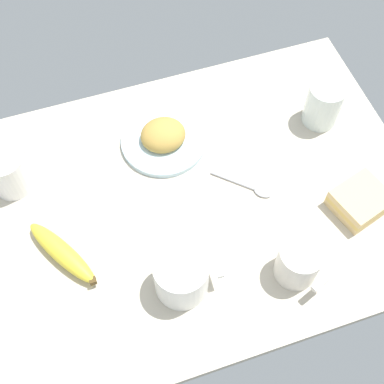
{
  "coord_description": "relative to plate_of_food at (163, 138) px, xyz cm",
  "views": [
    {
      "loc": [
        -16.03,
        -48.15,
        92.72
      ],
      "look_at": [
        0.0,
        0.0,
        5.0
      ],
      "focal_mm": 49.36,
      "sensor_mm": 36.0,
      "label": 1
    }
  ],
  "objects": [
    {
      "name": "tabletop",
      "position": [
        1.28,
        -15.01,
        -2.65
      ],
      "size": [
        90.0,
        64.0,
        2.0
      ],
      "primitive_type": "cube",
      "color": "#BCB29E",
      "rests_on": "ground"
    },
    {
      "name": "plate_of_food",
      "position": [
        0.0,
        0.0,
        0.0
      ],
      "size": [
        17.85,
        17.85,
        5.48
      ],
      "color": "silver",
      "rests_on": "tabletop"
    },
    {
      "name": "coffee_mug_black",
      "position": [
        14.31,
        -35.22,
        2.74
      ],
      "size": [
        7.75,
        9.99,
        8.51
      ],
      "color": "silver",
      "rests_on": "tabletop"
    },
    {
      "name": "coffee_mug_milky",
      "position": [
        -31.32,
        -0.34,
        3.07
      ],
      "size": [
        8.95,
        9.84,
        9.15
      ],
      "color": "white",
      "rests_on": "tabletop"
    },
    {
      "name": "coffee_mug_spare",
      "position": [
        -6.04,
        -31.24,
        3.03
      ],
      "size": [
        12.0,
        9.57,
        9.09
      ],
      "color": "white",
      "rests_on": "tabletop"
    },
    {
      "name": "sandwich_main",
      "position": [
        31.47,
        -26.68,
        0.55
      ],
      "size": [
        11.87,
        11.21,
        4.4
      ],
      "color": "#DBB77A",
      "rests_on": "tabletop"
    },
    {
      "name": "glass_of_milk",
      "position": [
        33.57,
        -4.66,
        2.87
      ],
      "size": [
        7.45,
        7.45,
        9.91
      ],
      "color": "silver",
      "rests_on": "tabletop"
    },
    {
      "name": "banana",
      "position": [
        -25.08,
        -19.05,
        0.19
      ],
      "size": [
        11.88,
        16.78,
        3.68
      ],
      "color": "yellow",
      "rests_on": "tabletop"
    },
    {
      "name": "spoon",
      "position": [
        13.21,
        -16.22,
        -1.27
      ],
      "size": [
        10.54,
        9.96,
        0.8
      ],
      "color": "silver",
      "rests_on": "tabletop"
    }
  ]
}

